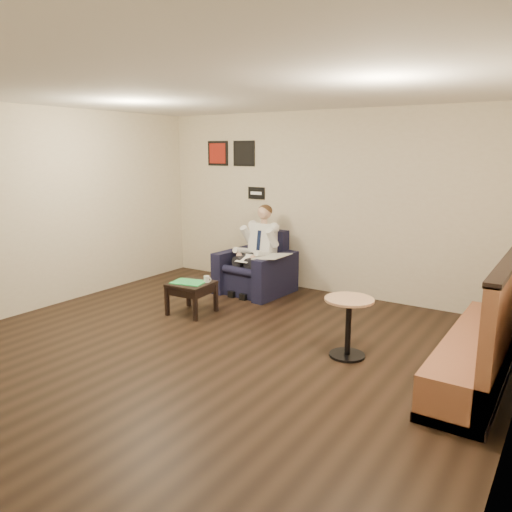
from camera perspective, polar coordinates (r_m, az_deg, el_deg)
The scene contains 17 objects.
ground at distance 5.65m, azimuth -5.68°, elevation -11.05°, with size 6.00×6.00×0.00m, color black.
wall_back at distance 7.80m, azimuth 8.17°, elevation 5.96°, with size 6.00×0.02×2.80m, color beige.
wall_left at distance 7.51m, azimuth -24.07°, elevation 4.82°, with size 0.02×6.00×2.80m, color beige.
ceiling at distance 5.23m, azimuth -6.34°, elevation 18.46°, with size 6.00×6.00×0.02m, color white.
seating_sign at distance 8.41m, azimuth 0.05°, elevation 7.20°, with size 0.32×0.02×0.20m, color black.
art_print_left at distance 8.84m, azimuth -4.38°, elevation 11.62°, with size 0.42×0.03×0.42m, color #A11E13.
art_print_right at distance 8.52m, azimuth -1.38°, elevation 11.64°, with size 0.42×0.03×0.42m, color black.
armchair at distance 7.81m, azimuth -0.09°, elevation -0.78°, with size 0.99×0.99×0.96m, color black.
seated_man at distance 7.67m, azimuth -0.66°, elevation 0.35°, with size 0.62×0.94×1.31m, color white, non-canonical shape.
lap_papers at distance 7.61m, azimuth -1.15°, elevation -0.28°, with size 0.22×0.31×0.01m, color white.
newspaper at distance 7.45m, azimuth 1.85°, elevation -0.04°, with size 0.42×0.52×0.01m, color silver.
side_table at distance 6.93m, azimuth -7.36°, elevation -4.77°, with size 0.53×0.53×0.44m, color black.
green_folder at distance 6.87m, azimuth -7.70°, elevation -2.98°, with size 0.44×0.31×0.01m, color #27C759.
coffee_mug at distance 6.84m, azimuth -5.67°, elevation -2.63°, with size 0.08×0.08×0.09m, color white.
smartphone at distance 6.96m, azimuth -6.32°, elevation -2.76°, with size 0.14×0.07×0.01m, color black.
banquette at distance 5.34m, azimuth 24.30°, elevation -6.36°, with size 0.58×2.43×1.24m, color brown.
cafe_table at distance 5.53m, azimuth 10.49°, elevation -8.05°, with size 0.53×0.53×0.66m, color tan.
Camera 1 is at (3.30, -4.02, 2.21)m, focal length 35.00 mm.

